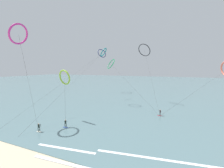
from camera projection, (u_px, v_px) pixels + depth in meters
name	position (u px, v px, depth m)	size (l,w,h in m)	color
sea_water	(155.00, 84.00, 111.41)	(400.00, 200.00, 0.08)	slate
surfer_ivory	(39.00, 128.00, 28.55)	(1.40, 0.73, 1.70)	silver
surfer_cobalt	(66.00, 124.00, 30.60)	(1.40, 0.72, 1.70)	#2647B7
surfer_crimson	(160.00, 113.00, 38.06)	(1.40, 0.62, 1.70)	red
kite_lime	(65.00, 77.00, 34.32)	(5.07, 4.78, 12.15)	#8CC62D
kite_emerald	(111.00, 64.00, 49.91)	(19.21, 9.65, 15.58)	#199351
kite_teal	(103.00, 52.00, 75.18)	(4.25, 56.09, 22.74)	teal
kite_navy	(102.00, 53.00, 59.62)	(3.59, 39.97, 20.19)	navy
kite_charcoal	(144.00, 50.00, 52.73)	(10.05, 17.44, 21.07)	black
kite_magenta	(19.00, 34.00, 30.75)	(7.72, 4.57, 21.79)	#CC288E
wave_crest_near	(83.00, 168.00, 18.35)	(15.36, 0.50, 0.12)	white
wave_crest_mid	(66.00, 149.00, 22.59)	(9.99, 0.50, 0.12)	white
wave_crest_far	(166.00, 161.00, 19.79)	(19.45, 0.50, 0.12)	white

